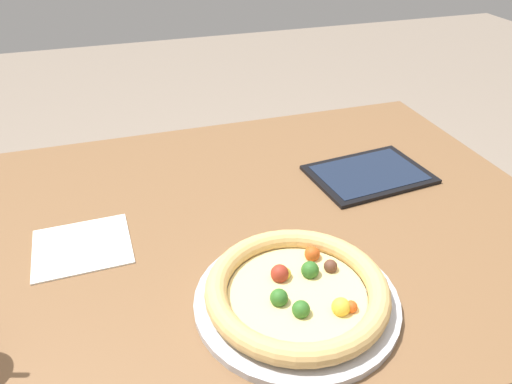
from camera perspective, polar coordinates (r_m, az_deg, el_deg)
dining_table at (r=0.98m, az=-0.38°, el=-9.04°), size 1.14×0.85×0.75m
pizza_near at (r=0.74m, az=4.92°, el=-11.50°), size 0.30×0.30×0.04m
paper_napkin at (r=0.89m, az=-19.44°, el=-5.95°), size 0.16×0.15×0.00m
tablet at (r=1.07m, az=12.92°, el=2.02°), size 0.26×0.19×0.01m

